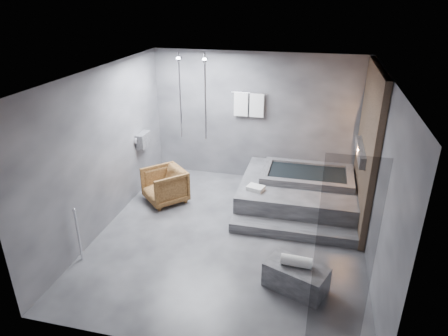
# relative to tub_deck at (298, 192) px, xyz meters

# --- Properties ---
(room) EXTENTS (5.00, 5.04, 2.82)m
(room) POSITION_rel_tub_deck_xyz_m (-0.65, -1.21, 1.48)
(room) COLOR #2F2E31
(room) RESTS_ON ground
(tub_deck) EXTENTS (2.20, 2.00, 0.50)m
(tub_deck) POSITION_rel_tub_deck_xyz_m (0.00, 0.00, 0.00)
(tub_deck) COLOR #343436
(tub_deck) RESTS_ON ground
(tub_step) EXTENTS (2.20, 0.36, 0.18)m
(tub_step) POSITION_rel_tub_deck_xyz_m (0.00, -1.18, -0.16)
(tub_step) COLOR #343436
(tub_step) RESTS_ON ground
(concrete_bench) EXTENTS (0.98, 0.76, 0.39)m
(concrete_bench) POSITION_rel_tub_deck_xyz_m (0.15, -2.54, -0.06)
(concrete_bench) COLOR #38383A
(concrete_bench) RESTS_ON ground
(driftwood_chair) EXTENTS (1.07, 1.07, 0.70)m
(driftwood_chair) POSITION_rel_tub_deck_xyz_m (-2.61, -0.52, 0.10)
(driftwood_chair) COLOR #412610
(driftwood_chair) RESTS_ON ground
(rolled_towel) EXTENTS (0.44, 0.18, 0.16)m
(rolled_towel) POSITION_rel_tub_deck_xyz_m (0.14, -2.53, 0.21)
(rolled_towel) COLOR white
(rolled_towel) RESTS_ON concrete_bench
(deck_towel) EXTENTS (0.36, 0.30, 0.08)m
(deck_towel) POSITION_rel_tub_deck_xyz_m (-0.76, -0.58, 0.29)
(deck_towel) COLOR silver
(deck_towel) RESTS_ON tub_deck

